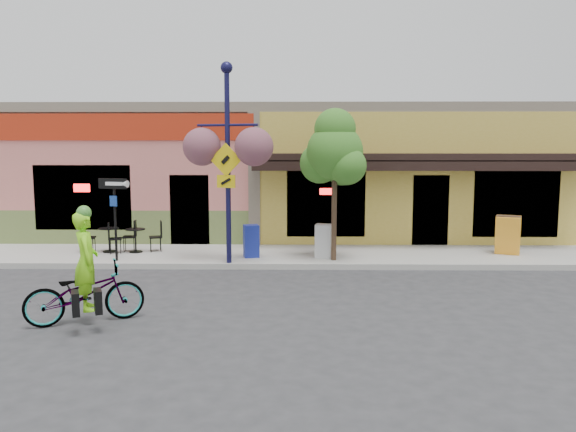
% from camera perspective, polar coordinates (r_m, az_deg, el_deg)
% --- Properties ---
extents(ground, '(90.00, 90.00, 0.00)m').
position_cam_1_polar(ground, '(14.07, -0.34, -5.92)').
color(ground, '#2D2D30').
rests_on(ground, ground).
extents(sidewalk, '(24.00, 3.00, 0.15)m').
position_cam_1_polar(sidewalk, '(16.01, -0.19, -4.05)').
color(sidewalk, '#9E9B93').
rests_on(sidewalk, ground).
extents(curb, '(24.00, 0.12, 0.15)m').
position_cam_1_polar(curb, '(14.59, -0.30, -5.15)').
color(curb, '#A8A59E').
rests_on(curb, ground).
extents(building, '(18.20, 8.20, 4.50)m').
position_cam_1_polar(building, '(21.23, 0.07, 4.61)').
color(building, '#CF6F66').
rests_on(building, ground).
extents(bicycle, '(2.19, 1.49, 1.09)m').
position_cam_1_polar(bicycle, '(10.80, -19.95, -7.39)').
color(bicycle, maroon).
rests_on(bicycle, ground).
extents(cyclist_rider, '(0.65, 0.76, 1.77)m').
position_cam_1_polar(cyclist_rider, '(10.71, -19.77, -5.63)').
color(cyclist_rider, '#8AF219').
rests_on(cyclist_rider, ground).
extents(lamp_post, '(1.75, 1.05, 5.14)m').
position_cam_1_polar(lamp_post, '(14.47, -6.13, 5.28)').
color(lamp_post, '#14133C').
rests_on(lamp_post, sidewalk).
extents(one_way_sign, '(0.86, 0.39, 2.19)m').
position_cam_1_polar(one_way_sign, '(15.46, -17.14, -0.37)').
color(one_way_sign, black).
rests_on(one_way_sign, sidewalk).
extents(cafe_set_left, '(1.61, 0.96, 0.91)m').
position_cam_1_polar(cafe_set_left, '(16.89, -17.72, -1.97)').
color(cafe_set_left, black).
rests_on(cafe_set_left, sidewalk).
extents(cafe_set_right, '(1.63, 1.14, 0.89)m').
position_cam_1_polar(cafe_set_right, '(16.62, -15.24, -2.07)').
color(cafe_set_right, black).
rests_on(cafe_set_right, sidewalk).
extents(newspaper_box_blue, '(0.47, 0.44, 0.89)m').
position_cam_1_polar(newspaper_box_blue, '(15.38, -3.76, -2.56)').
color(newspaper_box_blue, navy).
rests_on(newspaper_box_blue, sidewalk).
extents(newspaper_box_grey, '(0.49, 0.46, 0.91)m').
position_cam_1_polar(newspaper_box_grey, '(15.34, 3.62, -2.54)').
color(newspaper_box_grey, silver).
rests_on(newspaper_box_grey, sidewalk).
extents(street_tree, '(2.08, 2.08, 4.06)m').
position_cam_1_polar(street_tree, '(14.83, 4.74, 3.24)').
color(street_tree, '#3D7A26').
rests_on(street_tree, sidewalk).
extents(sandwich_board, '(0.79, 0.70, 1.09)m').
position_cam_1_polar(sandwich_board, '(16.71, 21.41, -1.90)').
color(sandwich_board, '#FFA628').
rests_on(sandwich_board, sidewalk).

